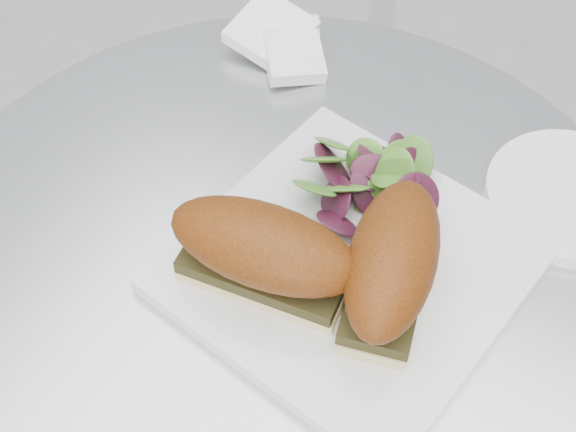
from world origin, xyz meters
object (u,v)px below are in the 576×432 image
Objects in this scene: saucer at (571,196)px; sandwich_right at (392,264)px; plate at (350,267)px; sandwich_left at (264,252)px.

sandwich_right is at bearing -119.35° from saucer.
plate reaches higher than saucer.
plate is 0.23m from saucer.
sandwich_right is at bearing -17.81° from plate.
sandwich_left is 1.01× the size of sandwich_right.
plate is 0.07m from sandwich_right.
saucer is at bearing 50.11° from plate.
saucer is at bearing 137.44° from sandwich_right.
plate is at bearing -129.89° from saucer.
sandwich_right is at bearing 16.00° from sandwich_left.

